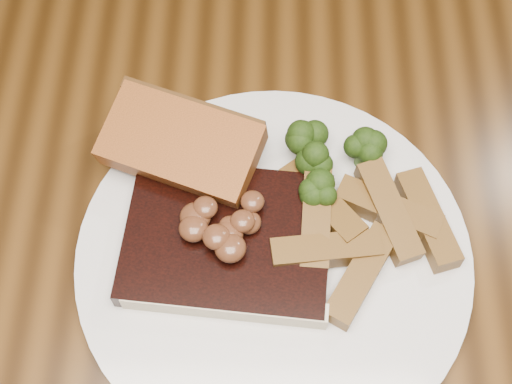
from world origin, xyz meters
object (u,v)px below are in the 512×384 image
at_px(plate, 274,258).
at_px(potato_wedges, 384,232).
at_px(steak, 227,240).
at_px(garlic_bread, 184,158).
at_px(dining_table, 250,247).

distance_m(plate, potato_wedges, 0.09).
distance_m(plate, steak, 0.04).
height_order(steak, potato_wedges, same).
bearing_deg(steak, garlic_bread, 123.39).
bearing_deg(dining_table, potato_wedges, -18.28).
xyz_separation_m(dining_table, garlic_bread, (-0.05, 0.03, 0.12)).
relative_size(steak, garlic_bread, 1.28).
distance_m(steak, garlic_bread, 0.08).
distance_m(garlic_bread, potato_wedges, 0.17).
height_order(dining_table, potato_wedges, potato_wedges).
xyz_separation_m(plate, steak, (-0.04, 0.01, 0.02)).
relative_size(dining_table, potato_wedges, 14.61).
bearing_deg(garlic_bread, plate, -26.59).
bearing_deg(plate, dining_table, 111.98).
distance_m(dining_table, garlic_bread, 0.13).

